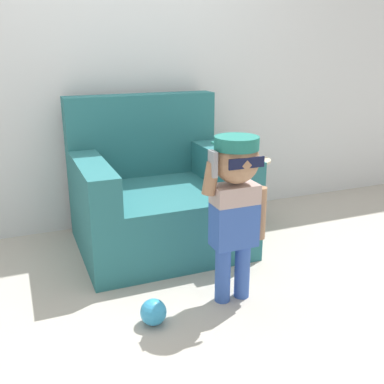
{
  "coord_description": "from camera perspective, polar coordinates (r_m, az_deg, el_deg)",
  "views": [
    {
      "loc": [
        -0.69,
        -2.59,
        1.35
      ],
      "look_at": [
        0.27,
        -0.22,
        0.51
      ],
      "focal_mm": 42.0,
      "sensor_mm": 36.0,
      "label": 1
    }
  ],
  "objects": [
    {
      "name": "ground_plane",
      "position": [
        3.0,
        -6.55,
        -8.75
      ],
      "size": [
        10.0,
        10.0,
        0.0
      ],
      "primitive_type": "plane",
      "color": "#ADA89E"
    },
    {
      "name": "wall_back",
      "position": [
        3.41,
        -11.0,
        17.0
      ],
      "size": [
        10.0,
        0.05,
        2.6
      ],
      "color": "silver",
      "rests_on": "ground_plane"
    },
    {
      "name": "armchair",
      "position": [
        3.13,
        -4.5,
        -0.7
      ],
      "size": [
        1.09,
        0.94,
        1.02
      ],
      "color": "#286B70",
      "rests_on": "ground_plane"
    },
    {
      "name": "person_child",
      "position": [
        2.34,
        5.53,
        -0.31
      ],
      "size": [
        0.38,
        0.28,
        0.92
      ],
      "color": "#3356AD",
      "rests_on": "ground_plane"
    },
    {
      "name": "side_table",
      "position": [
        3.43,
        7.43,
        0.64
      ],
      "size": [
        0.28,
        0.28,
        0.54
      ],
      "color": "beige",
      "rests_on": "ground_plane"
    },
    {
      "name": "toy_ball",
      "position": [
        2.35,
        -4.92,
        -14.95
      ],
      "size": [
        0.13,
        0.13,
        0.13
      ],
      "color": "#3399D1",
      "rests_on": "ground_plane"
    }
  ]
}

